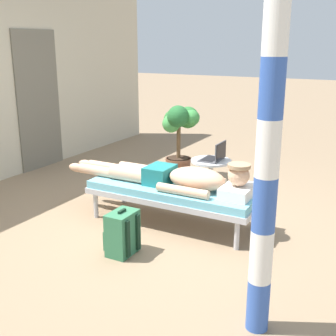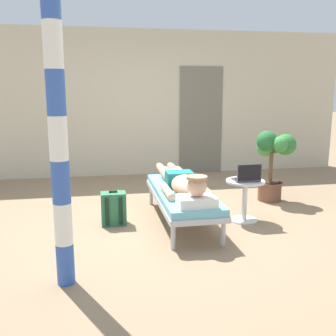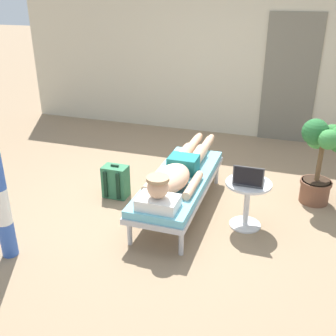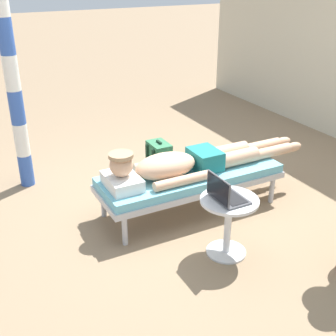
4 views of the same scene
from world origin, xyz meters
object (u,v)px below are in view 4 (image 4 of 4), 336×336
side_table (228,217)px  porch_post (11,73)px  person_reclining (187,163)px  backpack (159,159)px  laptop (225,194)px  lounge_chair (190,178)px

side_table → porch_post: porch_post is taller
side_table → porch_post: bearing=-149.4°
person_reclining → side_table: 0.80m
backpack → laptop: bearing=-7.9°
laptop → backpack: size_ratio=0.73×
person_reclining → laptop: bearing=-7.7°
lounge_chair → porch_post: bearing=-134.4°
porch_post → lounge_chair: bearing=45.6°
porch_post → laptop: bearing=29.6°
lounge_chair → backpack: bearing=174.7°
side_table → laptop: bearing=-90.0°
laptop → side_table: bearing=90.0°
backpack → porch_post: 1.82m
person_reclining → side_table: size_ratio=4.15×
side_table → laptop: size_ratio=1.69×
side_table → porch_post: (-2.09, -1.24, 0.89)m
lounge_chair → person_reclining: size_ratio=0.84×
person_reclining → porch_post: size_ratio=0.87×
porch_post → person_reclining: bearing=44.7°
person_reclining → porch_post: bearing=-135.3°
lounge_chair → side_table: (0.78, -0.10, 0.01)m
lounge_chair → side_table: 0.79m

